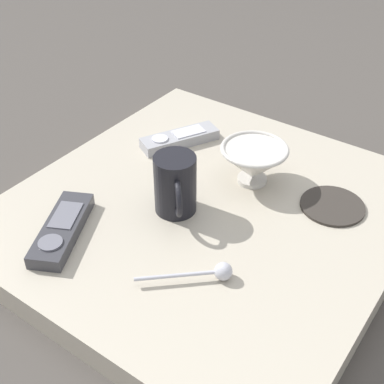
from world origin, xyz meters
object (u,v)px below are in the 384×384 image
cereal_bowl (253,162)px  tv_remote_far (180,139)px  tv_remote_near (62,229)px  coffee_mug (175,185)px  drink_coaster (332,206)px  teaspoon (215,272)px

cereal_bowl → tv_remote_far: size_ratio=0.75×
cereal_bowl → tv_remote_near: 0.35m
coffee_mug → tv_remote_far: size_ratio=0.64×
drink_coaster → teaspoon: bearing=164.4°
tv_remote_near → coffee_mug: bearing=-34.9°
coffee_mug → teaspoon: (-0.10, -0.14, -0.04)m
drink_coaster → tv_remote_near: bearing=134.5°
coffee_mug → tv_remote_far: coffee_mug is taller
teaspoon → drink_coaster: size_ratio=1.01×
teaspoon → drink_coaster: teaspoon is taller
coffee_mug → teaspoon: 0.18m
tv_remote_near → tv_remote_far: same height
tv_remote_far → coffee_mug: bearing=-145.1°
coffee_mug → drink_coaster: bearing=-53.0°
cereal_bowl → teaspoon: size_ratio=1.09×
tv_remote_near → tv_remote_far: bearing=2.2°
cereal_bowl → coffee_mug: coffee_mug is taller
cereal_bowl → coffee_mug: 0.16m
cereal_bowl → tv_remote_far: bearing=81.5°
tv_remote_near → drink_coaster: tv_remote_near is taller
coffee_mug → cereal_bowl: bearing=-23.2°
cereal_bowl → drink_coaster: 0.16m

